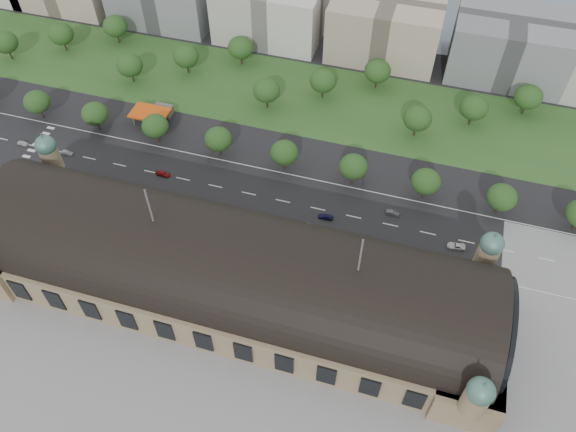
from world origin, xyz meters
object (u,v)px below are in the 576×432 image
(traffic_car_6, at_px, (456,246))
(bus_east, at_px, (323,234))
(bus_west, at_px, (233,212))
(parked_car_3, at_px, (161,206))
(petrol_station, at_px, (157,112))
(parked_car_1, at_px, (80,193))
(parked_car_4, at_px, (131,197))
(traffic_car_3, at_px, (163,174))
(traffic_car_5, at_px, (393,213))
(traffic_car_1, at_px, (67,153))
(parked_car_2, at_px, (79,184))
(parked_car_0, at_px, (85,196))
(traffic_car_0, at_px, (23,143))
(bus_mid, at_px, (264,219))
(parked_car_6, at_px, (160,203))
(parked_car_5, at_px, (115,193))
(traffic_car_4, at_px, (326,216))

(traffic_car_6, height_order, bus_east, bus_east)
(bus_west, bearing_deg, parked_car_3, 100.94)
(petrol_station, distance_m, parked_car_1, 44.43)
(parked_car_4, xyz_separation_m, bus_west, (35.40, 2.74, 0.85))
(traffic_car_3, distance_m, traffic_car_5, 79.22)
(parked_car_1, bearing_deg, traffic_car_1, -166.58)
(parked_car_1, distance_m, parked_car_2, 4.05)
(parked_car_1, relative_size, parked_car_4, 1.18)
(parked_car_1, bearing_deg, parked_car_4, 72.25)
(traffic_car_6, relative_size, parked_car_0, 1.30)
(petrol_station, height_order, traffic_car_1, petrol_station)
(petrol_station, bearing_deg, parked_car_1, -100.59)
(petrol_station, height_order, bus_east, petrol_station)
(traffic_car_1, bearing_deg, traffic_car_0, 88.99)
(traffic_car_1, relative_size, parked_car_3, 0.94)
(bus_west, bearing_deg, traffic_car_1, 83.49)
(traffic_car_1, bearing_deg, bus_west, -99.89)
(bus_mid, bearing_deg, parked_car_2, 89.16)
(parked_car_6, bearing_deg, parked_car_0, -108.14)
(traffic_car_1, xyz_separation_m, parked_car_1, (14.55, -16.02, -0.05))
(parked_car_2, height_order, parked_car_5, parked_car_2)
(parked_car_3, distance_m, parked_car_5, 17.53)
(parked_car_1, relative_size, parked_car_6, 1.01)
(petrol_station, xyz_separation_m, traffic_car_3, (14.75, -27.56, -2.23))
(traffic_car_4, height_order, parked_car_1, traffic_car_4)
(bus_west, height_order, bus_mid, bus_mid)
(traffic_car_6, distance_m, parked_car_6, 96.03)
(traffic_car_3, bearing_deg, petrol_station, 29.61)
(petrol_station, distance_m, traffic_car_5, 96.53)
(parked_car_5, xyz_separation_m, bus_mid, (51.82, 2.64, 0.76))
(parked_car_0, bearing_deg, traffic_car_1, -160.79)
(parked_car_5, height_order, bus_east, bus_east)
(traffic_car_0, xyz_separation_m, parked_car_5, (43.71, -12.56, 0.01))
(traffic_car_3, height_order, parked_car_6, traffic_car_3)
(parked_car_0, xyz_separation_m, parked_car_2, (-4.58, 4.00, 0.10))
(traffic_car_0, xyz_separation_m, parked_car_3, (61.22, -13.59, 0.02))
(parked_car_6, bearing_deg, traffic_car_5, 76.18)
(parked_car_3, relative_size, parked_car_5, 0.82)
(traffic_car_4, height_order, parked_car_4, traffic_car_4)
(parked_car_1, relative_size, parked_car_5, 0.85)
(traffic_car_6, bearing_deg, parked_car_5, -91.00)
(parked_car_1, xyz_separation_m, bus_east, (82.48, 5.33, 1.13))
(parked_car_0, bearing_deg, parked_car_3, 70.43)
(parked_car_2, bearing_deg, bus_west, 70.44)
(traffic_car_0, bearing_deg, petrol_station, 129.45)
(traffic_car_5, distance_m, parked_car_3, 75.67)
(traffic_car_3, bearing_deg, traffic_car_4, -91.30)
(traffic_car_0, distance_m, parked_car_3, 62.71)
(traffic_car_3, bearing_deg, parked_car_3, -155.89)
(parked_car_1, distance_m, bus_east, 82.66)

